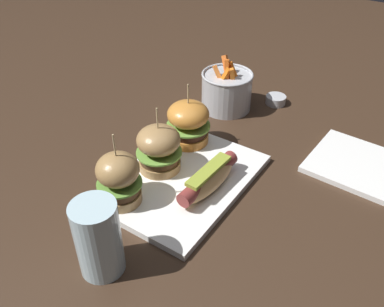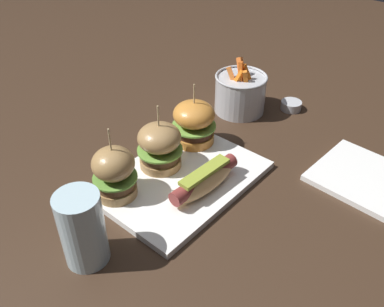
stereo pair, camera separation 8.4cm
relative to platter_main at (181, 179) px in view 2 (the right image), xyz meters
name	(u,v)px [view 2 (the right image)]	position (x,y,z in m)	size (l,w,h in m)	color
ground_plane	(181,182)	(0.00, 0.00, -0.01)	(3.00, 3.00, 0.00)	#382619
platter_main	(181,179)	(0.00, 0.00, 0.00)	(0.33, 0.24, 0.01)	white
hot_dog	(205,180)	(0.00, -0.06, 0.03)	(0.17, 0.06, 0.05)	tan
slider_left	(114,172)	(-0.12, 0.06, 0.06)	(0.09, 0.09, 0.15)	#A07A49
slider_center	(158,147)	(0.00, 0.06, 0.06)	(0.09, 0.09, 0.14)	#A17B4B
slider_right	(194,122)	(0.11, 0.06, 0.06)	(0.10, 0.10, 0.14)	#CA8033
fries_bucket	(240,93)	(0.31, 0.08, 0.04)	(0.13, 0.13, 0.14)	#B7BABF
sauce_ramekin	(291,105)	(0.41, -0.02, 0.01)	(0.05, 0.05, 0.02)	#B7BABF
side_plate	(362,177)	(0.25, -0.28, 0.00)	(0.18, 0.18, 0.01)	white
water_glass	(82,229)	(-0.25, -0.01, 0.06)	(0.07, 0.07, 0.14)	silver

